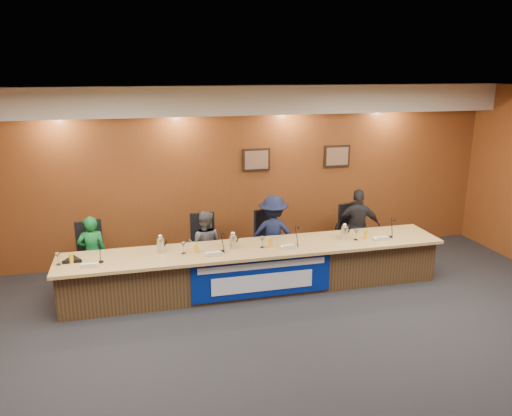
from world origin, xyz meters
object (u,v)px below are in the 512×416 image
(panelist_a, at_px, (92,253))
(carafe_right, at_px, (344,233))
(dais_body, at_px, (256,269))
(office_chair_a, at_px, (94,259))
(banner, at_px, (263,277))
(panelist_c, at_px, (273,234))
(panelist_d, at_px, (358,227))
(carafe_left, at_px, (161,245))
(office_chair_b, at_px, (204,250))
(office_chair_d, at_px, (355,237))
(speakerphone, at_px, (72,260))
(carafe_mid, at_px, (233,242))
(office_chair_c, at_px, (272,244))
(panelist_b, at_px, (205,245))

(panelist_a, distance_m, carafe_right, 4.10)
(dais_body, distance_m, office_chair_a, 2.65)
(banner, height_order, panelist_c, panelist_c)
(panelist_c, bearing_deg, panelist_a, 17.03)
(dais_body, distance_m, carafe_right, 1.58)
(panelist_d, relative_size, carafe_right, 6.37)
(carafe_left, bearing_deg, panelist_c, 16.71)
(carafe_left, bearing_deg, office_chair_b, 42.18)
(panelist_a, bearing_deg, dais_body, 160.56)
(banner, xyz_separation_m, carafe_left, (-1.49, 0.47, 0.49))
(office_chair_d, height_order, speakerphone, speakerphone)
(carafe_mid, height_order, speakerphone, carafe_mid)
(banner, bearing_deg, panelist_d, 27.17)
(panelist_c, distance_m, office_chair_b, 1.22)
(office_chair_b, height_order, speakerphone, speakerphone)
(panelist_a, height_order, carafe_right, panelist_a)
(office_chair_c, xyz_separation_m, carafe_left, (-1.96, -0.69, 0.39))
(carafe_right, bearing_deg, panelist_d, 50.41)
(carafe_mid, bearing_deg, banner, -45.89)
(panelist_b, relative_size, office_chair_d, 2.49)
(panelist_d, relative_size, office_chair_c, 2.92)
(office_chair_c, distance_m, office_chair_d, 1.60)
(panelist_a, relative_size, speakerphone, 3.87)
(banner, distance_m, panelist_d, 2.35)
(panelist_a, bearing_deg, office_chair_d, 176.09)
(panelist_a, distance_m, office_chair_d, 4.62)
(panelist_b, xyz_separation_m, panelist_c, (1.20, 0.00, 0.09))
(carafe_left, bearing_deg, dais_body, -2.25)
(carafe_left, bearing_deg, speakerphone, -177.46)
(office_chair_b, relative_size, carafe_right, 2.18)
(banner, distance_m, speakerphone, 2.83)
(panelist_d, distance_m, carafe_left, 3.61)
(office_chair_a, bearing_deg, office_chair_d, -15.11)
(panelist_c, bearing_deg, carafe_right, 162.39)
(dais_body, distance_m, panelist_a, 2.64)
(office_chair_b, xyz_separation_m, carafe_right, (2.22, -0.80, 0.38))
(panelist_a, bearing_deg, banner, 152.16)
(office_chair_b, distance_m, carafe_mid, 0.93)
(office_chair_c, bearing_deg, panelist_d, -24.92)
(panelist_b, height_order, panelist_d, panelist_d)
(dais_body, height_order, carafe_left, carafe_left)
(carafe_right, height_order, speakerphone, carafe_right)
(dais_body, height_order, carafe_mid, carafe_mid)
(panelist_b, distance_m, office_chair_a, 1.82)
(panelist_b, height_order, carafe_right, panelist_b)
(office_chair_c, distance_m, carafe_left, 2.12)
(panelist_d, distance_m, office_chair_b, 2.81)
(panelist_c, relative_size, carafe_left, 5.86)
(panelist_d, height_order, office_chair_d, panelist_d)
(dais_body, relative_size, office_chair_c, 12.50)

